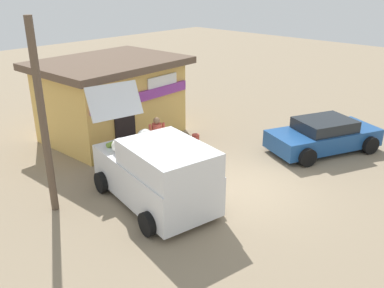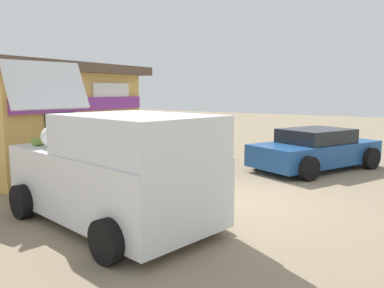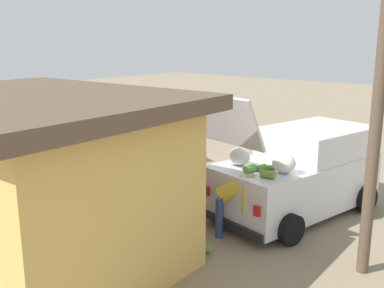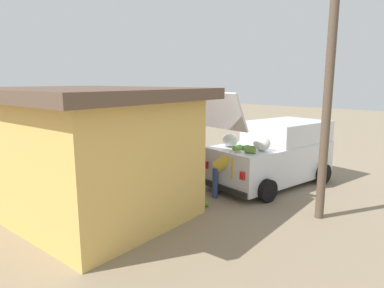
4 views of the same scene
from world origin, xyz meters
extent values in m
plane|color=gray|center=(0.00, 0.00, 0.00)|extent=(60.00, 60.00, 0.00)
cube|color=#E0B259|center=(-0.18, 6.43, 1.41)|extent=(4.94, 3.71, 2.81)
cube|color=purple|center=(-0.10, 4.62, 1.97)|extent=(4.55, 0.33, 0.36)
cube|color=black|center=(-0.96, 4.61, 1.00)|extent=(0.90, 0.10, 2.00)
cube|color=white|center=(0.95, 4.69, 2.25)|extent=(1.50, 0.13, 0.60)
cube|color=brown|center=(-0.18, 6.43, 2.94)|extent=(5.60, 4.37, 0.26)
cube|color=silver|center=(-2.52, 1.33, 0.73)|extent=(2.60, 4.30, 1.11)
cube|color=silver|center=(-2.66, 0.58, 1.62)|extent=(2.25, 2.78, 0.66)
cube|color=black|center=(-2.88, -0.59, 1.58)|extent=(1.59, 0.38, 0.50)
cube|color=silver|center=(-2.10, 3.53, 2.44)|extent=(1.77, 0.83, 1.01)
ellipsoid|color=silver|center=(-2.81, 2.44, 1.49)|extent=(0.50, 0.42, 0.42)
ellipsoid|color=silver|center=(-1.80, 2.55, 1.48)|extent=(0.48, 0.40, 0.40)
cylinder|color=#5B9334|center=(-2.46, 2.44, 1.34)|extent=(0.28, 0.25, 0.10)
cylinder|color=#549A3C|center=(-2.36, 2.58, 1.35)|extent=(0.16, 0.28, 0.12)
cylinder|color=olive|center=(-2.75, 2.95, 1.36)|extent=(0.31, 0.18, 0.16)
cylinder|color=#5FA939|center=(-2.25, 2.84, 1.36)|extent=(0.21, 0.29, 0.15)
cube|color=black|center=(-2.14, 3.34, 0.25)|extent=(1.78, 0.41, 0.16)
cube|color=red|center=(-2.86, 3.49, 0.78)|extent=(0.15, 0.09, 0.20)
cube|color=red|center=(-1.41, 3.21, 0.78)|extent=(0.15, 0.09, 0.20)
cylinder|color=black|center=(-3.77, 0.18, 0.31)|extent=(0.33, 0.66, 0.63)
cylinder|color=black|center=(-1.78, -0.20, 0.31)|extent=(0.33, 0.66, 0.63)
cylinder|color=black|center=(-3.26, 2.86, 0.31)|extent=(0.33, 0.66, 0.63)
cylinder|color=black|center=(-1.27, 2.48, 0.31)|extent=(0.33, 0.66, 0.63)
cube|color=#1E4C8C|center=(4.21, -0.39, 0.49)|extent=(4.42, 3.20, 0.62)
cube|color=#1E2328|center=(4.21, -0.39, 1.00)|extent=(2.40, 2.16, 0.41)
cylinder|color=black|center=(5.11, -1.80, 0.32)|extent=(0.68, 0.46, 0.64)
cylinder|color=black|center=(5.85, -0.10, 0.32)|extent=(0.68, 0.46, 0.64)
cylinder|color=black|center=(2.57, -0.69, 0.32)|extent=(0.68, 0.46, 0.64)
cylinder|color=black|center=(3.31, 1.01, 0.32)|extent=(0.68, 0.46, 0.64)
cylinder|color=navy|center=(-0.54, 3.15, 0.41)|extent=(0.15, 0.15, 0.83)
cylinder|color=navy|center=(-0.85, 3.28, 0.41)|extent=(0.15, 0.15, 0.83)
cylinder|color=#CC4C3F|center=(-0.69, 3.22, 1.12)|extent=(0.44, 0.44, 0.59)
sphere|color=#8C6647|center=(-0.69, 3.22, 1.53)|extent=(0.22, 0.22, 0.22)
cylinder|color=#CC4C3F|center=(-0.47, 3.12, 1.14)|extent=(0.09, 0.09, 0.56)
cylinder|color=#CC4C3F|center=(-0.92, 3.31, 1.14)|extent=(0.09, 0.09, 0.56)
cylinder|color=navy|center=(-1.84, 3.23, 0.42)|extent=(0.15, 0.15, 0.84)
cylinder|color=navy|center=(-2.00, 3.53, 0.42)|extent=(0.15, 0.15, 0.84)
cylinder|color=gold|center=(-2.14, 3.26, 1.01)|extent=(0.76, 0.63, 0.61)
sphere|color=tan|center=(-2.44, 3.09, 1.23)|extent=(0.23, 0.23, 0.23)
cylinder|color=gold|center=(-2.24, 2.93, 0.89)|extent=(0.09, 0.09, 0.57)
cylinder|color=gold|center=(-2.47, 3.35, 0.89)|extent=(0.09, 0.09, 0.57)
ellipsoid|color=silver|center=(-1.93, 4.43, 0.22)|extent=(0.84, 0.85, 0.44)
cylinder|color=#4F8C3C|center=(-1.65, 4.67, 0.07)|extent=(0.17, 0.27, 0.14)
cylinder|color=#68AB34|center=(-2.22, 4.51, 0.07)|extent=(0.33, 0.22, 0.13)
cylinder|color=#6CA137|center=(-2.18, 4.24, 0.07)|extent=(0.29, 0.22, 0.13)
cylinder|color=#5DB12E|center=(-2.05, 4.56, 0.05)|extent=(0.34, 0.27, 0.11)
cylinder|color=#BF3F33|center=(1.42, 3.41, 0.20)|extent=(0.29, 0.29, 0.39)
cylinder|color=brown|center=(-4.73, 2.99, 2.59)|extent=(0.20, 0.20, 5.17)
camera|label=1|loc=(-9.31, -6.60, 6.01)|focal=38.59mm
camera|label=2|loc=(-7.31, -3.49, 2.32)|focal=36.12mm
camera|label=3|loc=(-7.09, 10.30, 3.96)|focal=41.77mm
camera|label=4|loc=(-7.47, 10.72, 3.23)|focal=31.49mm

